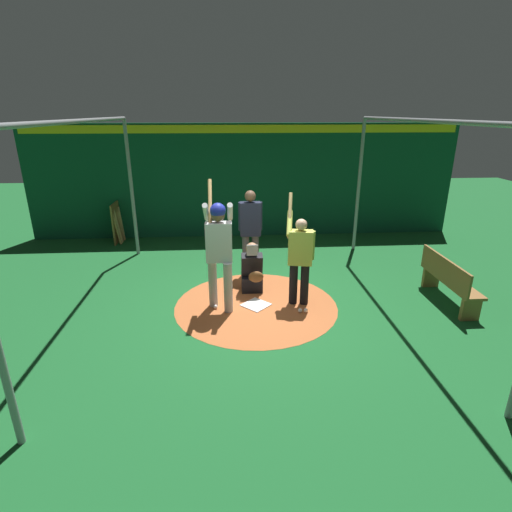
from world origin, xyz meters
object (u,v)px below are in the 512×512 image
bat_rack (119,222)px  baseball_2 (216,307)px  baseball_0 (300,311)px  catcher (252,272)px  bench (448,280)px  visitor (300,256)px  home_plate (256,305)px  batter (219,245)px  umpire (250,228)px  baseball_1 (306,310)px

bat_rack → baseball_2: bat_rack is taller
baseball_0 → catcher: bearing=-141.4°
bench → baseball_0: bearing=-85.0°
visitor → catcher: bearing=-116.2°
home_plate → batter: batter is taller
batter → bench: batter is taller
umpire → visitor: visitor is taller
home_plate → bat_rack: (-4.17, -3.41, 0.48)m
umpire → visitor: bearing=29.1°
bench → baseball_1: bench is taller
umpire → home_plate: bearing=0.6°
catcher → bench: size_ratio=0.62×
home_plate → visitor: size_ratio=0.21×
umpire → bench: size_ratio=1.13×
home_plate → bat_rack: bat_rack is taller
catcher → home_plate: bearing=2.7°
batter → catcher: size_ratio=2.25×
baseball_1 → home_plate: bearing=-111.9°
home_plate → baseball_2: baseball_2 is taller
batter → bat_rack: batter is taller
umpire → catcher: bearing=-1.1°
batter → baseball_0: size_ratio=30.08×
batter → baseball_2: bearing=-75.5°
umpire → batter: bearing=-22.1°
catcher → baseball_1: catcher is taller
batter → baseball_1: batter is taller
bench → umpire: bearing=-114.0°
home_plate → baseball_2: bearing=-83.3°
umpire → bench: (1.56, 3.49, -0.59)m
baseball_0 → baseball_2: same height
catcher → baseball_0: size_ratio=13.36×
bench → baseball_2: bearing=-90.1°
visitor → baseball_0: 0.95m
visitor → umpire: bearing=-140.8°
visitor → bat_rack: visitor is taller
catcher → baseball_1: bearing=41.9°
batter → baseball_2: 1.14m
batter → umpire: (-1.52, 0.62, -0.15)m
batter → baseball_0: batter is taller
visitor → baseball_1: bearing=20.7°
baseball_2 → baseball_0: bearing=80.4°
home_plate → visitor: visitor is taller
baseball_2 → batter: bearing=104.5°
baseball_1 → visitor: bearing=-169.4°
batter → home_plate: bearing=95.5°
bench → catcher: bearing=-101.8°
visitor → bench: 2.75m
home_plate → catcher: size_ratio=0.42×
batter → baseball_0: (0.27, 1.38, -1.13)m
bench → baseball_1: size_ratio=21.72×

